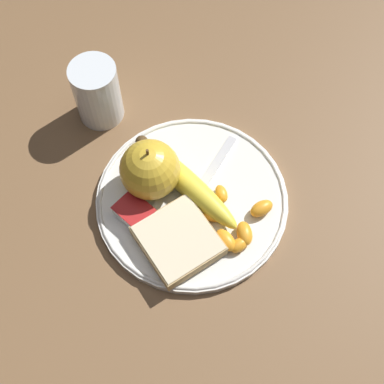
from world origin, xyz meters
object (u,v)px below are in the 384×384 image
at_px(banana, 184,181).
at_px(bread_slice, 178,240).
at_px(juice_glass, 97,94).
at_px(jam_packet, 134,212).
at_px(apple, 150,170).
at_px(plate, 192,200).
at_px(fork, 193,199).

xyz_separation_m(banana, bread_slice, (-0.05, 0.07, -0.01)).
relative_size(juice_glass, jam_packet, 2.08).
distance_m(apple, bread_slice, 0.10).
distance_m(apple, banana, 0.05).
bearing_deg(jam_packet, banana, -103.61).
xyz_separation_m(plate, juice_glass, (0.20, -0.02, 0.04)).
bearing_deg(jam_packet, bread_slice, -171.82).
xyz_separation_m(fork, jam_packet, (0.04, 0.07, 0.01)).
bearing_deg(juice_glass, jam_packet, 151.15).
xyz_separation_m(banana, jam_packet, (0.02, 0.08, -0.01)).
bearing_deg(plate, juice_glass, -5.43).
bearing_deg(apple, bread_slice, 155.71).
bearing_deg(juice_glass, banana, 176.15).
xyz_separation_m(bread_slice, jam_packet, (0.07, 0.01, -0.00)).
distance_m(plate, fork, 0.01).
xyz_separation_m(plate, apple, (0.06, 0.02, 0.04)).
distance_m(fork, jam_packet, 0.08).
xyz_separation_m(apple, jam_packet, (-0.02, 0.05, -0.03)).
height_order(juice_glass, fork, juice_glass).
bearing_deg(jam_packet, plate, -119.11).
bearing_deg(juice_glass, fork, 174.71).
distance_m(banana, jam_packet, 0.08).
relative_size(plate, fork, 1.38).
relative_size(juice_glass, fork, 0.51).
bearing_deg(fork, juice_glass, -107.61).
bearing_deg(plate, apple, 20.64).
height_order(apple, fork, apple).
relative_size(juice_glass, apple, 1.09).
distance_m(plate, juice_glass, 0.21).
bearing_deg(bread_slice, jam_packet, 8.18).
xyz_separation_m(plate, bread_slice, (-0.03, 0.06, 0.02)).
bearing_deg(plate, banana, -18.86).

